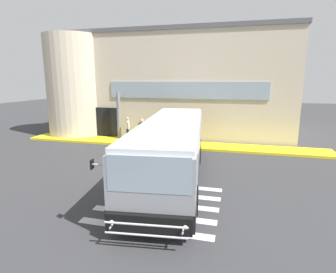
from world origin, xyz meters
TOP-DOWN VIEW (x-y plane):
  - ground_plane at (0.00, 0.00)m, footprint 80.00×90.00m
  - bay_paint_stripes at (2.00, -4.20)m, footprint 4.40×3.96m
  - terminal_building at (-0.67, 11.54)m, footprint 19.21×13.80m
  - boarding_curb at (0.00, 4.80)m, footprint 21.41×2.00m
  - entry_support_column at (-3.94, 5.40)m, footprint 0.28×0.28m
  - bus_main_foreground at (1.78, -1.28)m, footprint 3.83×11.55m
  - passenger_near_column at (-3.14, 5.12)m, footprint 0.41×0.48m
  - passenger_by_doorway at (-1.86, 4.74)m, footprint 0.57×0.45m
  - passenger_at_curb_edge at (-1.73, 4.35)m, footprint 0.52×0.39m

SIDE VIEW (x-z plane):
  - ground_plane at x=0.00m, z-range -0.02..0.00m
  - bay_paint_stripes at x=2.00m, z-range 0.00..0.01m
  - boarding_curb at x=0.00m, z-range 0.00..0.15m
  - passenger_near_column at x=-3.14m, z-range 0.24..1.92m
  - passenger_at_curb_edge at x=-1.73m, z-range 0.24..1.92m
  - passenger_by_doorway at x=-1.86m, z-range 0.28..1.95m
  - bus_main_foreground at x=1.78m, z-range -0.02..2.68m
  - entry_support_column at x=-3.94m, z-range 0.15..3.63m
  - terminal_building at x=-0.67m, z-range -0.01..8.23m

